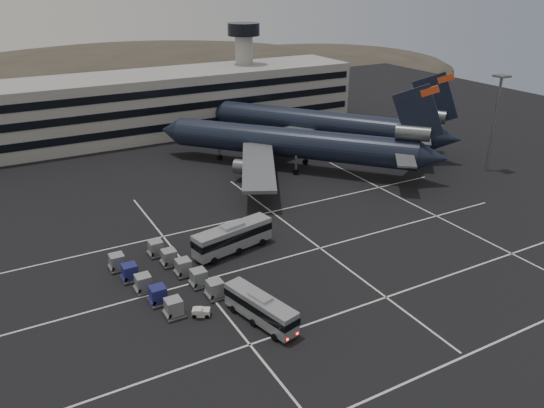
{
  "coord_description": "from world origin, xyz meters",
  "views": [
    {
      "loc": [
        -25.37,
        -49.77,
        34.96
      ],
      "look_at": [
        8.03,
        10.65,
        5.0
      ],
      "focal_mm": 35.0,
      "sensor_mm": 36.0,
      "label": 1
    }
  ],
  "objects_px": {
    "trijet_main": "(294,143)",
    "bus_near": "(261,307)",
    "bus_far": "(233,236)",
    "uld_cluster": "(164,275)"
  },
  "relations": [
    {
      "from": "bus_near",
      "to": "bus_far",
      "type": "height_order",
      "value": "bus_far"
    },
    {
      "from": "trijet_main",
      "to": "uld_cluster",
      "type": "relative_size",
      "value": 2.68
    },
    {
      "from": "bus_far",
      "to": "uld_cluster",
      "type": "distance_m",
      "value": 11.36
    },
    {
      "from": "trijet_main",
      "to": "bus_near",
      "type": "xyz_separation_m",
      "value": [
        -28.94,
        -41.12,
        -3.35
      ]
    },
    {
      "from": "bus_near",
      "to": "trijet_main",
      "type": "bearing_deg",
      "value": 40.95
    },
    {
      "from": "bus_near",
      "to": "uld_cluster",
      "type": "bearing_deg",
      "value": 103.07
    },
    {
      "from": "trijet_main",
      "to": "uld_cluster",
      "type": "distance_m",
      "value": 45.54
    },
    {
      "from": "bus_near",
      "to": "uld_cluster",
      "type": "distance_m",
      "value": 14.58
    },
    {
      "from": "uld_cluster",
      "to": "trijet_main",
      "type": "bearing_deg",
      "value": 38.38
    },
    {
      "from": "bus_far",
      "to": "trijet_main",
      "type": "bearing_deg",
      "value": -56.22
    }
  ]
}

